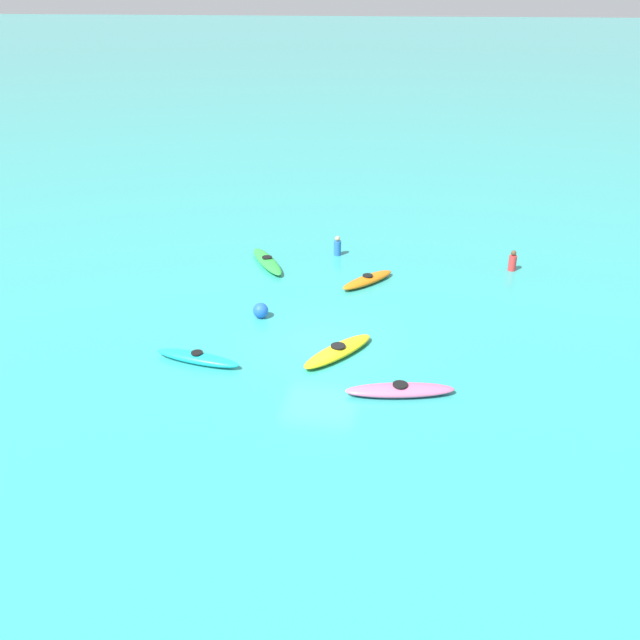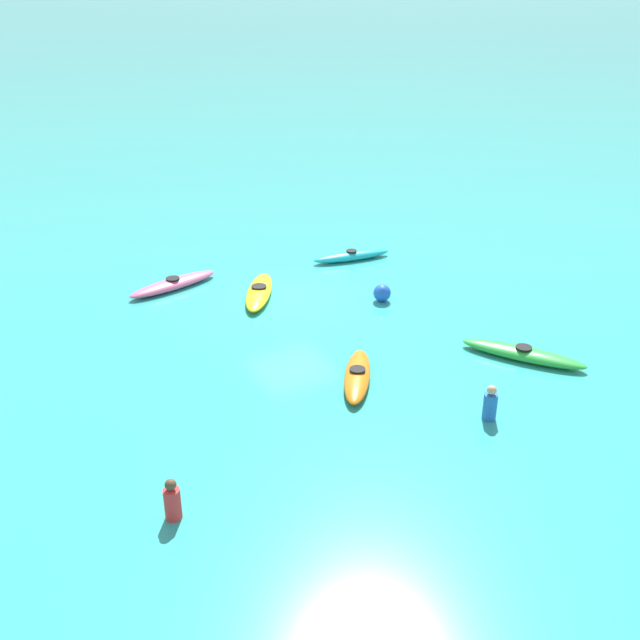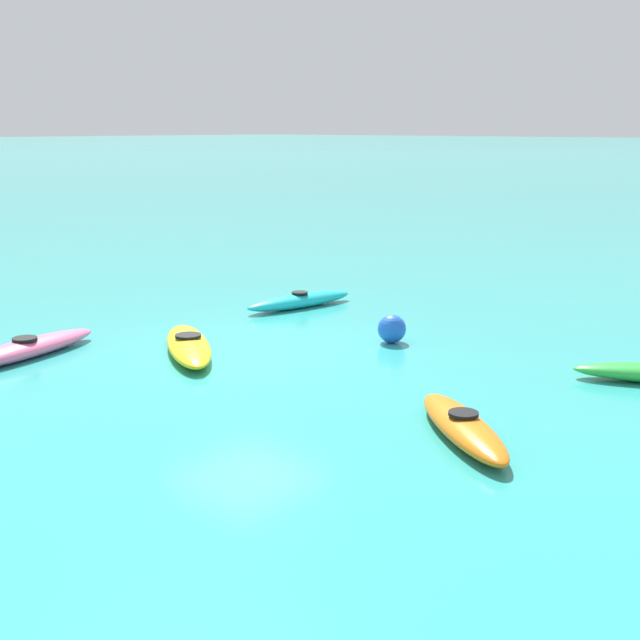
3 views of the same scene
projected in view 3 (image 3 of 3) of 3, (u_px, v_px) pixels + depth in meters
name	position (u px, v px, depth m)	size (l,w,h in m)	color
ground_plane	(245.00, 353.00, 15.32)	(600.00, 600.00, 0.00)	teal
kayak_orange	(463.00, 427.00, 11.13)	(2.54, 2.15, 0.37)	orange
kayak_pink	(26.00, 349.00, 15.03)	(1.32, 3.25, 0.37)	pink
kayak_cyan	(300.00, 301.00, 19.16)	(1.09, 2.94, 0.37)	#19B7C6
kayak_yellow	(188.00, 345.00, 15.25)	(2.94, 2.32, 0.37)	yellow
buoy_blue	(392.00, 329.00, 16.03)	(0.55, 0.55, 0.55)	blue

